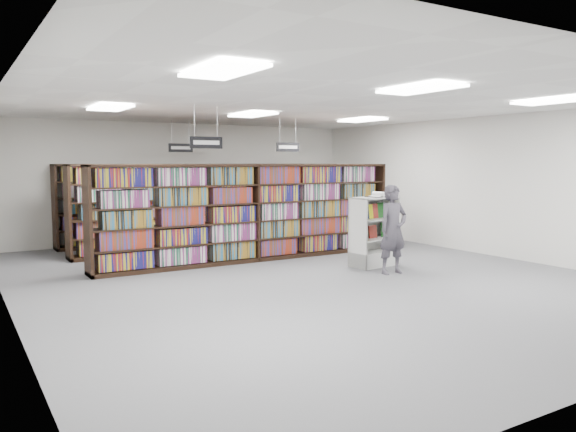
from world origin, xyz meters
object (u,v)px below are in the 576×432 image
bookshelf_row_near (253,213)px  shopper (393,229)px  open_book (379,195)px  endcap_display (373,242)px

bookshelf_row_near → shopper: bookshelf_row_near is taller
shopper → bookshelf_row_near: bearing=123.5°
open_book → shopper: shopper is taller
bookshelf_row_near → endcap_display: bearing=-45.6°
shopper → endcap_display: bearing=78.5°
bookshelf_row_near → shopper: (1.62, -2.70, -0.19)m
endcap_display → open_book: open_book is taller
shopper → open_book: bearing=70.8°
bookshelf_row_near → open_book: size_ratio=11.74×
bookshelf_row_near → open_book: bookshelf_row_near is taller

